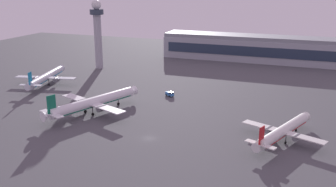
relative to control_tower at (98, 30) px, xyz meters
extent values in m
plane|color=#4C4C51|center=(69.74, -87.05, -23.17)|extent=(416.00, 416.00, 0.00)
cube|color=#9EA3AD|center=(115.59, 55.98, -16.17)|extent=(182.53, 22.00, 14.00)
cube|color=#263347|center=(115.59, 44.78, -15.47)|extent=(175.23, 0.40, 6.16)
cube|color=gray|center=(115.59, 55.98, -7.97)|extent=(182.53, 19.80, 2.40)
cylinder|color=#A8A8B2|center=(0.00, 0.00, -7.23)|extent=(4.40, 4.40, 31.88)
cylinder|color=#2D3847|center=(0.00, 0.00, 10.21)|extent=(8.00, 8.00, 3.00)
sphere|color=silver|center=(0.00, 0.00, 14.23)|extent=(5.60, 5.60, 5.60)
cylinder|color=white|center=(39.15, -71.00, -18.67)|extent=(18.04, 38.33, 4.17)
cone|color=white|center=(46.70, -51.35, -18.67)|extent=(4.64, 3.87, 3.96)
cone|color=white|center=(31.53, -90.85, -18.67)|extent=(4.60, 4.21, 3.75)
cube|color=white|center=(38.76, -72.02, -18.89)|extent=(34.31, 16.67, 0.38)
cube|color=white|center=(32.28, -88.91, -18.45)|extent=(12.20, 6.78, 0.38)
cube|color=#146B4C|center=(32.39, -88.60, -15.11)|extent=(1.56, 3.39, 7.12)
cylinder|color=slate|center=(33.13, -69.86, -19.66)|extent=(3.67, 4.55, 2.41)
cylinder|color=slate|center=(44.39, -74.19, -19.66)|extent=(3.67, 4.55, 2.41)
cube|color=#146B4C|center=(39.15, -71.00, -19.82)|extent=(16.52, 35.23, 0.39)
cylinder|color=#333338|center=(43.68, -59.21, -20.62)|extent=(0.31, 0.31, 3.89)
cylinder|color=black|center=(43.68, -59.21, -22.56)|extent=(0.84, 1.28, 1.21)
cylinder|color=#333338|center=(35.92, -72.69, -20.62)|extent=(0.31, 0.31, 3.89)
cylinder|color=black|center=(35.92, -72.69, -22.56)|extent=(0.84, 1.28, 1.21)
cylinder|color=#333338|center=(40.42, -74.42, -20.62)|extent=(0.31, 0.31, 3.89)
cylinder|color=black|center=(40.42, -74.42, -22.56)|extent=(0.84, 1.28, 1.21)
cylinder|color=silver|center=(112.11, -73.15, -19.52)|extent=(14.87, 31.02, 3.38)
cone|color=silver|center=(118.36, -57.26, -19.52)|extent=(3.77, 3.16, 3.21)
cone|color=silver|center=(105.79, -89.20, -19.52)|extent=(3.74, 3.43, 3.04)
cube|color=silver|center=(111.78, -73.97, -19.70)|extent=(27.78, 13.73, 0.31)
cube|color=silver|center=(106.41, -87.62, -19.34)|extent=(9.88, 5.57, 0.31)
cube|color=red|center=(106.51, -87.38, -16.63)|extent=(1.29, 2.74, 5.78)
cylinder|color=slate|center=(107.23, -72.18, -20.32)|extent=(2.99, 3.69, 1.96)
cylinder|color=slate|center=(116.33, -75.77, -20.32)|extent=(2.99, 3.69, 1.96)
cube|color=red|center=(112.11, -73.15, -20.45)|extent=(13.61, 28.51, 0.32)
cylinder|color=#333338|center=(115.86, -63.62, -21.10)|extent=(0.25, 0.25, 3.16)
cylinder|color=black|center=(115.86, -63.62, -22.68)|extent=(0.69, 1.04, 0.98)
cylinder|color=#333338|center=(109.47, -74.50, -21.10)|extent=(0.25, 0.25, 3.16)
cylinder|color=black|center=(109.47, -74.50, -22.68)|extent=(0.69, 1.04, 0.98)
cylinder|color=#333338|center=(113.11, -75.93, -21.10)|extent=(0.25, 0.25, 3.16)
cylinder|color=black|center=(113.11, -75.93, -22.68)|extent=(0.69, 1.04, 0.98)
cylinder|color=silver|center=(-6.20, -41.81, -19.19)|extent=(11.44, 34.88, 3.69)
cone|color=silver|center=(-10.38, -23.65, -19.19)|extent=(3.94, 3.06, 3.50)
cone|color=silver|center=(-1.97, -60.16, -19.19)|extent=(3.84, 3.39, 3.32)
cube|color=silver|center=(-5.98, -42.76, -19.38)|extent=(31.14, 10.76, 0.34)
cube|color=silver|center=(-2.39, -58.36, -18.99)|extent=(10.93, 4.67, 0.34)
cube|color=#1984B2|center=(-2.45, -58.08, -16.03)|extent=(0.98, 3.09, 6.31)
cylinder|color=slate|center=(-11.19, -43.95, -20.06)|extent=(2.87, 3.88, 2.14)
cylinder|color=slate|center=(-0.78, -41.56, -20.06)|extent=(2.87, 3.88, 2.14)
cube|color=#1984B2|center=(-6.20, -41.81, -20.20)|extent=(10.45, 32.07, 0.35)
cylinder|color=#333338|center=(-8.71, -30.91, -20.91)|extent=(0.27, 0.27, 3.45)
cylinder|color=black|center=(-8.71, -30.91, -22.63)|extent=(0.62, 1.13, 1.07)
cylinder|color=#333338|center=(-7.74, -44.65, -20.91)|extent=(0.27, 0.27, 3.45)
cylinder|color=black|center=(-7.74, -44.65, -22.63)|extent=(0.62, 1.13, 1.07)
cylinder|color=#333338|center=(-3.58, -43.70, -20.91)|extent=(0.27, 0.27, 3.45)
cylinder|color=black|center=(-3.58, -43.70, -22.63)|extent=(0.62, 1.13, 1.07)
cube|color=#3372BF|center=(60.54, -39.99, -22.17)|extent=(2.83, 2.80, 1.10)
cube|color=#1E232D|center=(60.54, -39.99, -21.27)|extent=(2.54, 2.53, 0.70)
cube|color=#3372BF|center=(58.92, -39.01, -22.02)|extent=(3.05, 2.89, 1.40)
cylinder|color=black|center=(61.23, -39.42, -22.72)|extent=(0.92, 0.72, 0.90)
cylinder|color=black|center=(60.35, -40.87, -22.72)|extent=(0.92, 0.72, 0.90)
cylinder|color=black|center=(58.94, -38.02, -22.72)|extent=(0.92, 0.72, 0.90)
cylinder|color=black|center=(58.05, -39.47, -22.72)|extent=(0.92, 0.72, 0.90)
camera|label=1|loc=(116.62, -194.81, 27.94)|focal=40.42mm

